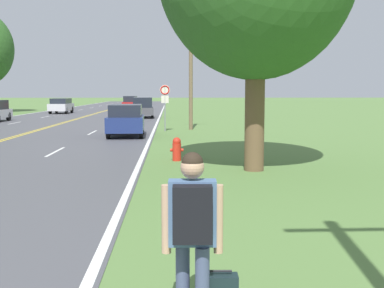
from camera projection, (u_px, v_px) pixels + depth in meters
The scene contains 8 objects.
hitchhiker_person at pixel (192, 223), 4.65m from camera, with size 0.60×0.44×1.77m.
fire_hydrant at pixel (177, 149), 16.46m from camera, with size 0.46×0.30×0.81m.
traffic_sign at pixel (165, 96), 28.58m from camera, with size 0.60×0.10×2.77m.
utility_pole_midground at pixel (191, 70), 29.78m from camera, with size 1.80×0.24×7.11m.
car_dark_blue_suv_approaching at pixel (126, 119), 25.50m from camera, with size 2.01×4.24×1.69m.
car_dark_grey_suv_mid_far at pixel (143, 107), 44.07m from camera, with size 2.15×4.83×1.85m.
car_silver_suv_receding at pixel (61, 105), 52.77m from camera, with size 2.03×4.26×1.65m.
car_red_suv_distant at pixel (130, 103), 64.27m from camera, with size 1.89×4.58×1.82m.
Camera 1 is at (8.17, -2.46, 2.35)m, focal length 45.00 mm.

